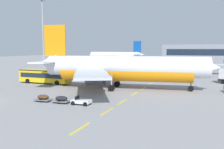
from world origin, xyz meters
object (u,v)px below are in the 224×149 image
baggage_train (62,99)px  uld_cargo_container (57,81)px  apron_shuttle_bus (45,75)px  apron_light_mast_near (43,26)px  airliner_foreground (122,68)px  airliner_mid_left (115,56)px

baggage_train → uld_cargo_container: bearing=124.9°
apron_shuttle_bus → apron_light_mast_near: 37.89m
airliner_foreground → uld_cargo_container: bearing=176.9°
airliner_foreground → baggage_train: 15.43m
airliner_foreground → apron_light_mast_near: size_ratio=1.39×
uld_cargo_container → apron_light_mast_near: 40.52m
airliner_foreground → uld_cargo_container: (-14.73, 0.81, -3.15)m
airliner_mid_left → apron_light_mast_near: size_ratio=1.33×
airliner_foreground → apron_shuttle_bus: (-18.15, 1.22, -2.20)m
apron_shuttle_bus → uld_cargo_container: 3.57m
apron_shuttle_bus → uld_cargo_container: apron_shuttle_bus is taller
apron_shuttle_bus → uld_cargo_container: bearing=-6.8°
baggage_train → apron_light_mast_near: size_ratio=0.35×
airliner_mid_left → uld_cargo_container: size_ratio=17.21×
apron_shuttle_bus → baggage_train: size_ratio=1.40×
baggage_train → apron_shuttle_bus: bearing=131.9°
apron_shuttle_bus → uld_cargo_container: size_ratio=6.29×
uld_cargo_container → airliner_foreground: bearing=-3.1°
apron_shuttle_bus → uld_cargo_container: (3.42, -0.41, -0.95)m
apron_shuttle_bus → baggage_train: 21.15m
uld_cargo_container → apron_shuttle_bus: bearing=173.2°
airliner_foreground → baggage_train: size_ratio=4.03×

